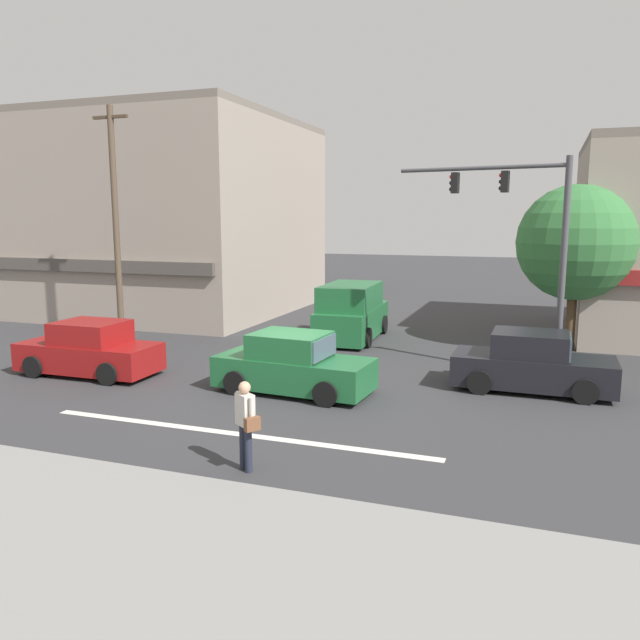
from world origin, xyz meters
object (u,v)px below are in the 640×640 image
sedan_parked_curbside (293,366)px  sedan_crossing_leftbound (90,351)px  utility_pole_near_left (116,224)px  pedestrian_foreground_with_bag (246,421)px  traffic_light_mast (528,231)px  van_waiting_far (352,313)px  sedan_crossing_rightbound (532,364)px  street_tree (576,243)px

sedan_parked_curbside → sedan_crossing_leftbound: 6.31m
utility_pole_near_left → pedestrian_foreground_with_bag: size_ratio=5.01×
sedan_parked_curbside → utility_pole_near_left: bearing=155.2°
traffic_light_mast → van_waiting_far: size_ratio=1.33×
traffic_light_mast → sedan_crossing_rightbound: (0.32, -1.63, -3.46)m
street_tree → utility_pole_near_left: bearing=-164.4°
street_tree → van_waiting_far: (-7.67, -0.67, -2.69)m
utility_pole_near_left → traffic_light_mast: (13.87, 0.07, -0.16)m
utility_pole_near_left → street_tree: bearing=15.6°
street_tree → sedan_parked_curbside: (-7.04, -8.09, -2.99)m
sedan_crossing_leftbound → traffic_light_mast: bearing=19.3°
traffic_light_mast → pedestrian_foreground_with_bag: size_ratio=3.71×
utility_pole_near_left → sedan_parked_curbside: utility_pole_near_left is taller
street_tree → pedestrian_foreground_with_bag: 14.70m
utility_pole_near_left → sedan_crossing_leftbound: 5.81m
street_tree → sedan_crossing_leftbound: street_tree is taller
traffic_light_mast → sedan_crossing_rightbound: 3.84m
van_waiting_far → pedestrian_foreground_with_bag: (1.78, -12.51, -0.05)m
utility_pole_near_left → van_waiting_far: utility_pole_near_left is taller
street_tree → sedan_crossing_rightbound: (-1.13, -5.83, -2.99)m
utility_pole_near_left → sedan_crossing_leftbound: size_ratio=2.03×
street_tree → pedestrian_foreground_with_bag: (-5.89, -13.18, -2.75)m
street_tree → utility_pole_near_left: utility_pole_near_left is taller
utility_pole_near_left → sedan_crossing_leftbound: utility_pole_near_left is taller
utility_pole_near_left → traffic_light_mast: 13.87m
utility_pole_near_left → pedestrian_foreground_with_bag: bearing=-43.4°
utility_pole_near_left → pedestrian_foreground_with_bag: (9.43, -8.91, -3.38)m
sedan_crossing_leftbound → sedan_crossing_rightbound: bearing=11.7°
utility_pole_near_left → traffic_light_mast: bearing=0.3°
sedan_crossing_leftbound → pedestrian_foreground_with_bag: (7.45, -4.83, 0.24)m
sedan_crossing_leftbound → pedestrian_foreground_with_bag: 8.88m
sedan_crossing_leftbound → street_tree: bearing=32.1°
van_waiting_far → pedestrian_foreground_with_bag: van_waiting_far is taller
sedan_crossing_rightbound → van_waiting_far: 8.34m
street_tree → pedestrian_foreground_with_bag: size_ratio=3.39×
sedan_parked_curbside → sedan_crossing_leftbound: same height
street_tree → traffic_light_mast: size_ratio=0.91×
sedan_crossing_leftbound → pedestrian_foreground_with_bag: size_ratio=2.47×
sedan_crossing_rightbound → sedan_parked_curbside: bearing=-159.1°
sedan_crossing_rightbound → van_waiting_far: (-6.54, 5.17, 0.29)m
sedan_parked_curbside → van_waiting_far: size_ratio=0.90×
utility_pole_near_left → pedestrian_foreground_with_bag: utility_pole_near_left is taller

